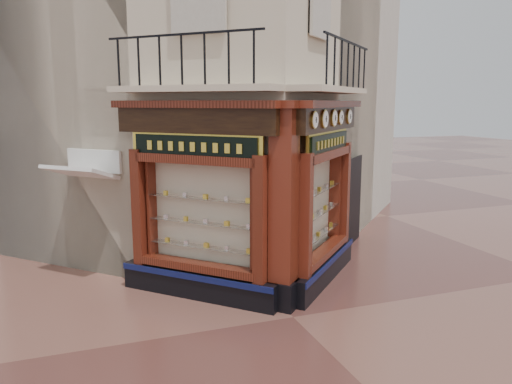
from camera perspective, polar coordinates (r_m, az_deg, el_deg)
name	(u,v)px	position (r m, az deg, el deg)	size (l,w,h in m)	color
ground	(293,317)	(9.60, 4.28, -14.07)	(80.00, 80.00, 0.00)	#512C26
main_building	(206,28)	(14.72, -5.77, 18.20)	(8.00, 8.00, 12.00)	beige
neighbour_left	(109,51)	(16.71, -16.48, 15.16)	(8.00, 8.00, 11.00)	beige
neighbour_right	(258,56)	(17.75, 0.26, 15.25)	(8.00, 8.00, 11.00)	beige
shopfront_left	(198,203)	(9.99, -6.69, -1.22)	(2.86, 2.86, 3.98)	black
shopfront_right	(324,194)	(10.96, 7.77, -0.22)	(2.86, 2.86, 3.98)	black
corner_pilaster	(284,210)	(9.43, 3.19, -2.04)	(0.85, 0.85, 3.98)	black
balcony	(265,88)	(10.13, 1.09, 11.75)	(5.94, 2.97, 1.03)	beige
clock_a	(314,120)	(9.47, 6.69, 8.18)	(0.27, 0.27, 0.34)	#B0933A
clock_b	(325,119)	(10.07, 7.84, 8.28)	(0.30, 0.30, 0.37)	#B0933A
clock_c	(334,118)	(10.69, 8.89, 8.36)	(0.29, 0.29, 0.36)	#B0933A
clock_d	(341,117)	(11.19, 9.64, 8.41)	(0.26, 0.26, 0.32)	#B0933A
clock_e	(349,116)	(11.89, 10.59, 8.48)	(0.28, 0.28, 0.35)	#B0933A
awning	(87,280)	(12.00, -18.79, -9.54)	(1.49, 0.89, 0.08)	silver
signboard_left	(194,147)	(9.76, -7.06, 5.17)	(2.12, 2.12, 0.57)	gold
signboard_right	(329,142)	(10.79, 8.31, 5.62)	(1.93, 1.93, 0.52)	gold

